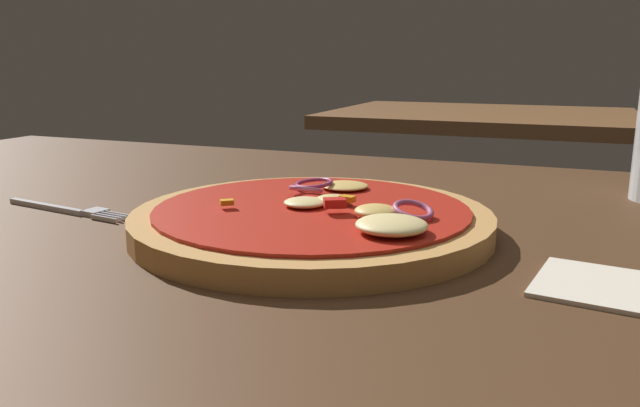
% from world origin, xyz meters
% --- Properties ---
extents(dining_table, '(1.49, 0.87, 0.03)m').
position_xyz_m(dining_table, '(0.00, 0.00, 0.02)').
color(dining_table, '#4C301C').
rests_on(dining_table, ground).
extents(pizza, '(0.30, 0.30, 0.03)m').
position_xyz_m(pizza, '(0.00, 0.02, 0.05)').
color(pizza, tan).
rests_on(pizza, dining_table).
extents(fork, '(0.15, 0.03, 0.01)m').
position_xyz_m(fork, '(-0.24, -0.00, 0.04)').
color(fork, silver).
rests_on(fork, dining_table).
extents(napkin, '(0.11, 0.09, 0.00)m').
position_xyz_m(napkin, '(0.23, -0.03, 0.04)').
color(napkin, silver).
rests_on(napkin, dining_table).
extents(background_table, '(0.78, 0.59, 0.03)m').
position_xyz_m(background_table, '(-0.05, 1.30, 0.02)').
color(background_table, brown).
rests_on(background_table, ground).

